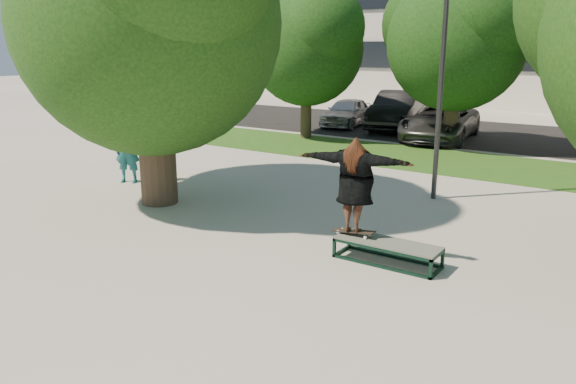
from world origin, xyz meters
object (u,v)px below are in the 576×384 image
Objects in this scene: car_grey at (440,122)px; car_silver_a at (347,112)px; grind_box at (387,252)px; bystander at (127,148)px; lamppost at (442,66)px; car_dark at (398,110)px; tree_left at (149,6)px.

car_silver_a is at bearing 157.54° from car_grey.
car_grey reaches higher than grind_box.
grind_box is at bearing -35.57° from bystander.
lamppost is 1.22× the size of car_dark.
grind_box is at bearing -66.89° from car_silver_a.
car_dark reaches higher than car_silver_a.
car_silver_a is (-8.53, 14.29, 0.45)m from grind_box.
car_silver_a is (-2.43, 13.73, -3.79)m from tree_left.
grind_box is 16.65m from car_silver_a.
car_grey is at bearing 42.93° from bystander.
car_grey is (4.82, -1.33, 0.07)m from car_silver_a.
car_grey is at bearing -23.12° from car_silver_a.
car_dark is 0.99× the size of car_grey.
grind_box is (0.82, -4.46, -2.96)m from lamppost.
lamppost reaches higher than grind_box.
car_dark is (-6.25, 14.75, 0.63)m from grind_box.
tree_left is 7.45m from grind_box.
lamppost reaches higher than car_dark.
car_dark is at bearing 55.87° from bystander.
lamppost is at bearing -3.38° from bystander.
bystander is (-8.20, 1.41, 0.75)m from grind_box.
car_grey reaches higher than car_silver_a.
car_grey is (-2.89, 8.50, -2.45)m from lamppost.
car_silver_a is (-0.33, 12.88, -0.31)m from bystander.
lamppost is 5.42m from grind_box.
car_grey is (2.54, -1.79, -0.12)m from car_dark.
lamppost is 1.64× the size of car_silver_a.
bystander is at bearing -109.16° from car_dark.
tree_left is 13.17m from car_grey.
bystander reaches higher than car_dark.
bystander is at bearing -157.57° from lamppost.
lamppost is at bearing 36.42° from tree_left.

